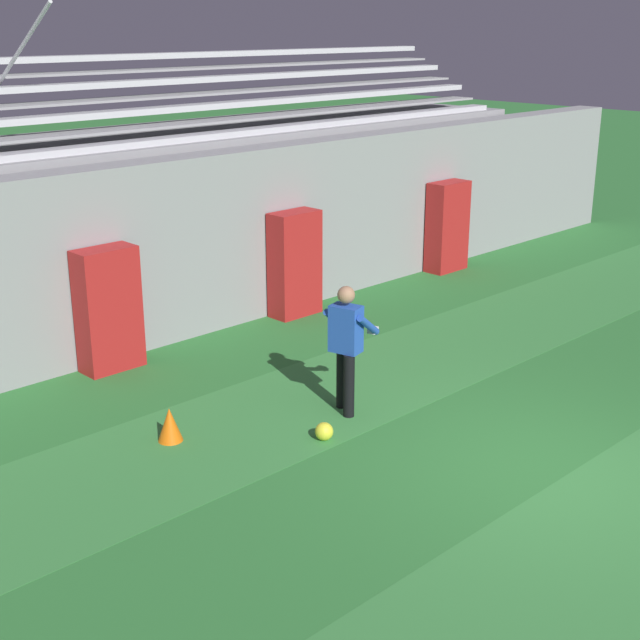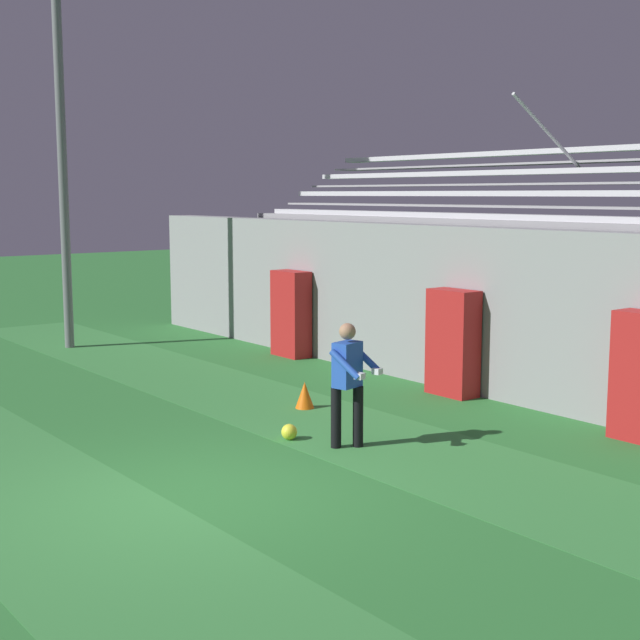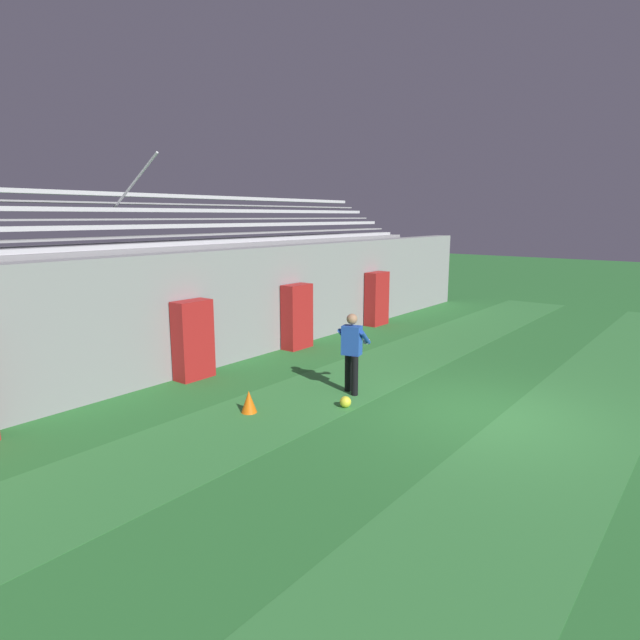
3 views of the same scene
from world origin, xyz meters
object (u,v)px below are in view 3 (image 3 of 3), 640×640
at_px(goalkeeper, 352,348).
at_px(soccer_ball, 345,402).
at_px(padding_pillar_gate_left, 193,340).
at_px(traffic_cone, 249,402).
at_px(padding_pillar_gate_right, 297,317).
at_px(padding_pillar_far_right, 377,299).

bearing_deg(goalkeeper, soccer_ball, -152.81).
xyz_separation_m(padding_pillar_gate_left, traffic_cone, (-0.76, -2.52, -0.68)).
xyz_separation_m(padding_pillar_gate_right, goalkeeper, (-2.23, -3.37, 0.07)).
xyz_separation_m(padding_pillar_gate_left, goalkeeper, (1.34, -3.37, 0.07)).
distance_m(padding_pillar_gate_left, padding_pillar_gate_right, 3.57).
distance_m(goalkeeper, soccer_ball, 1.22).
xyz_separation_m(goalkeeper, traffic_cone, (-2.11, 0.86, -0.74)).
distance_m(padding_pillar_gate_left, soccer_ball, 3.89).
bearing_deg(padding_pillar_far_right, goalkeeper, -151.96).
relative_size(padding_pillar_gate_left, padding_pillar_far_right, 1.00).
distance_m(padding_pillar_gate_left, padding_pillar_far_right, 7.68).
height_order(padding_pillar_gate_right, goalkeeper, padding_pillar_gate_right).
bearing_deg(goalkeeper, padding_pillar_gate_left, 111.67).
distance_m(padding_pillar_gate_right, goalkeeper, 4.05).
bearing_deg(padding_pillar_far_right, padding_pillar_gate_right, 180.00).
xyz_separation_m(soccer_ball, traffic_cone, (-1.33, 1.26, 0.10)).
bearing_deg(traffic_cone, padding_pillar_gate_left, 73.08).
relative_size(padding_pillar_far_right, goalkeeper, 1.06).
bearing_deg(padding_pillar_gate_right, goalkeeper, -123.47).
bearing_deg(padding_pillar_gate_right, traffic_cone, -149.89).
relative_size(padding_pillar_gate_left, goalkeeper, 1.06).
height_order(padding_pillar_gate_right, traffic_cone, padding_pillar_gate_right).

